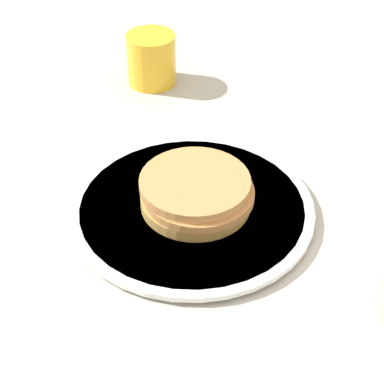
% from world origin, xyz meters
% --- Properties ---
extents(ground_plane, '(4.00, 4.00, 0.00)m').
position_xyz_m(ground_plane, '(0.00, 0.00, 0.00)').
color(ground_plane, '#BCB7AD').
extents(plate, '(0.30, 0.30, 0.01)m').
position_xyz_m(plate, '(-0.02, 0.02, 0.01)').
color(plate, white).
rests_on(plate, ground_plane).
extents(pancake_stack, '(0.14, 0.14, 0.04)m').
position_xyz_m(pancake_stack, '(-0.02, 0.02, 0.03)').
color(pancake_stack, tan).
rests_on(pancake_stack, plate).
extents(juice_glass, '(0.08, 0.08, 0.08)m').
position_xyz_m(juice_glass, '(-0.26, -0.20, 0.04)').
color(juice_glass, yellow).
rests_on(juice_glass, ground_plane).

